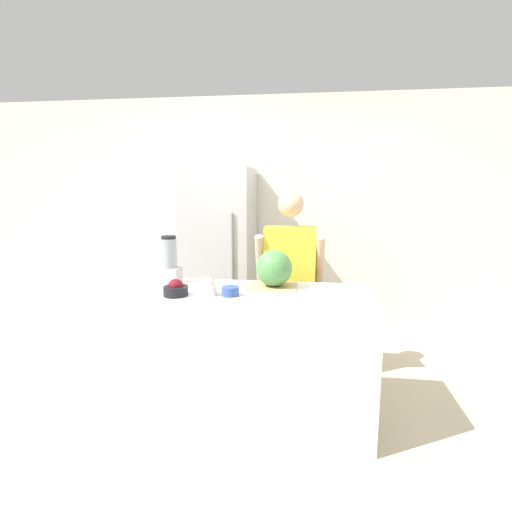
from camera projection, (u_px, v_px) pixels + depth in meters
ground_plane at (248, 448)px, 2.57m from camera, size 14.00×14.00×0.00m
wall_back at (277, 220)px, 4.34m from camera, size 8.00×0.06×2.60m
counter_island at (255, 357)px, 2.84m from camera, size 1.61×0.71×0.94m
refrigerator at (220, 260)px, 4.08m from camera, size 0.67×0.74×1.84m
person at (290, 287)px, 3.35m from camera, size 0.56×0.26×1.63m
cutting_board at (271, 287)px, 2.88m from camera, size 0.36×0.27×0.01m
watermelon at (274, 268)px, 2.86m from camera, size 0.26×0.26×0.26m
bowl_cherries at (176, 289)px, 2.67m from camera, size 0.17×0.17×0.11m
bowl_cream at (207, 287)px, 2.68m from camera, size 0.13×0.13×0.12m
bowl_small_blue at (230, 291)px, 2.67m from camera, size 0.12×0.12×0.06m
blender at (169, 263)px, 3.00m from camera, size 0.15×0.15×0.36m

